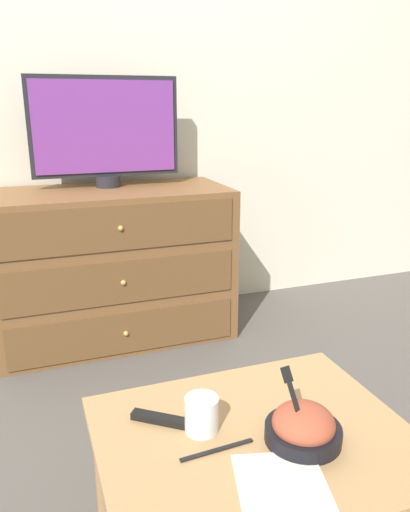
# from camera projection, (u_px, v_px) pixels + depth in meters

# --- Properties ---
(ground_plane) EXTENTS (12.00, 12.00, 0.00)m
(ground_plane) POSITION_uv_depth(u_px,v_px,m) (121.00, 311.00, 2.84)
(ground_plane) COLOR #56514C
(wall_back) EXTENTS (12.00, 0.05, 2.60)m
(wall_back) POSITION_uv_depth(u_px,v_px,m) (107.00, 67.00, 2.48)
(wall_back) COLOR silver
(wall_back) RESTS_ON ground_plane
(dresser) EXTENTS (1.12, 0.54, 0.74)m
(dresser) POSITION_uv_depth(u_px,v_px,m) (113.00, 265.00, 2.44)
(dresser) COLOR brown
(dresser) RESTS_ON ground_plane
(tv) EXTENTS (0.70, 0.12, 0.51)m
(tv) POSITION_uv_depth(u_px,v_px,m) (105.00, 129.00, 2.34)
(tv) COLOR #232328
(tv) RESTS_ON dresser
(coffee_table) EXTENTS (0.73, 0.59, 0.39)m
(coffee_table) POSITION_uv_depth(u_px,v_px,m) (256.00, 457.00, 1.18)
(coffee_table) COLOR tan
(coffee_table) RESTS_ON ground_plane
(takeout_bowl) EXTENTS (0.18, 0.18, 0.17)m
(takeout_bowl) POSITION_uv_depth(u_px,v_px,m) (303.00, 427.00, 1.13)
(takeout_bowl) COLOR black
(takeout_bowl) RESTS_ON coffee_table
(drink_cup) EXTENTS (0.08, 0.08, 0.09)m
(drink_cup) POSITION_uv_depth(u_px,v_px,m) (202.00, 416.00, 1.17)
(drink_cup) COLOR beige
(drink_cup) RESTS_ON coffee_table
(napkin) EXTENTS (0.22, 0.22, 0.00)m
(napkin) POSITION_uv_depth(u_px,v_px,m) (281.00, 483.00, 1.01)
(napkin) COLOR silver
(napkin) RESTS_ON coffee_table
(knife) EXTENTS (0.18, 0.02, 0.01)m
(knife) POSITION_uv_depth(u_px,v_px,m) (217.00, 450.00, 1.11)
(knife) COLOR black
(knife) RESTS_ON coffee_table
(remote_control) EXTENTS (0.14, 0.12, 0.02)m
(remote_control) POSITION_uv_depth(u_px,v_px,m) (163.00, 420.00, 1.20)
(remote_control) COLOR black
(remote_control) RESTS_ON coffee_table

